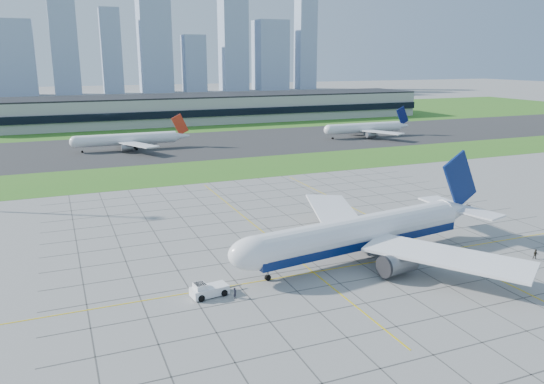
% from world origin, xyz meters
% --- Properties ---
extents(ground, '(1400.00, 1400.00, 0.00)m').
position_xyz_m(ground, '(0.00, 0.00, 0.00)').
color(ground, gray).
rests_on(ground, ground).
extents(grass_median, '(700.00, 35.00, 0.04)m').
position_xyz_m(grass_median, '(0.00, 90.00, 0.02)').
color(grass_median, '#347120').
rests_on(grass_median, ground).
extents(asphalt_taxiway, '(700.00, 75.00, 0.04)m').
position_xyz_m(asphalt_taxiway, '(0.00, 145.00, 0.03)').
color(asphalt_taxiway, '#383838').
rests_on(asphalt_taxiway, ground).
extents(grass_far, '(700.00, 145.00, 0.04)m').
position_xyz_m(grass_far, '(0.00, 255.00, 0.02)').
color(grass_far, '#347120').
rests_on(grass_far, ground).
extents(apron_markings, '(120.00, 130.00, 0.03)m').
position_xyz_m(apron_markings, '(0.43, 11.09, 0.02)').
color(apron_markings, '#474744').
rests_on(apron_markings, ground).
extents(terminal, '(260.00, 43.00, 15.80)m').
position_xyz_m(terminal, '(40.00, 229.87, 7.89)').
color(terminal, '#B7B7B2').
rests_on(terminal, ground).
extents(city_skyline, '(523.00, 32.40, 160.00)m').
position_xyz_m(city_skyline, '(-8.71, 520.00, 59.09)').
color(city_skyline, '#94A7C2').
rests_on(city_skyline, ground).
extents(airliner, '(58.52, 58.92, 18.48)m').
position_xyz_m(airliner, '(1.39, 0.64, 5.05)').
color(airliner, white).
rests_on(airliner, ground).
extents(pushback_tug, '(8.74, 3.70, 2.40)m').
position_xyz_m(pushback_tug, '(-29.90, -4.22, 1.07)').
color(pushback_tug, white).
rests_on(pushback_tug, ground).
extents(crew_near, '(0.77, 0.78, 1.81)m').
position_xyz_m(crew_near, '(-26.15, -6.70, 0.90)').
color(crew_near, black).
rests_on(crew_near, ground).
extents(crew_far, '(1.20, 1.17, 1.95)m').
position_xyz_m(crew_far, '(31.51, -12.41, 0.98)').
color(crew_far, black).
rests_on(crew_far, ground).
extents(distant_jet_1, '(45.95, 42.66, 14.08)m').
position_xyz_m(distant_jet_1, '(-22.03, 142.69, 4.49)').
color(distant_jet_1, white).
rests_on(distant_jet_1, ground).
extents(distant_jet_2, '(44.39, 42.66, 14.08)m').
position_xyz_m(distant_jet_2, '(87.90, 136.66, 4.49)').
color(distant_jet_2, white).
rests_on(distant_jet_2, ground).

